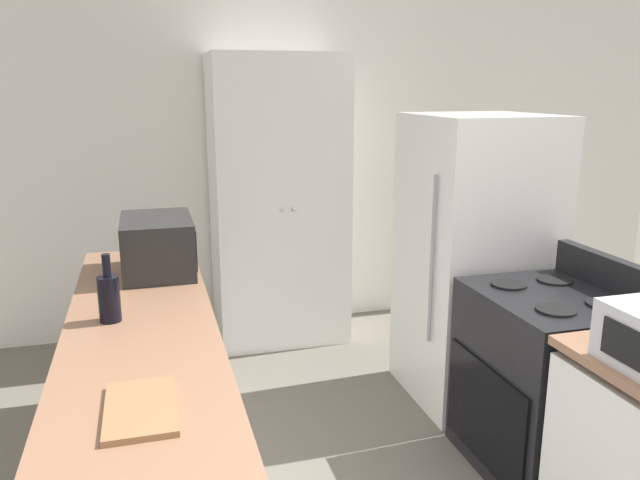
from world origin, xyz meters
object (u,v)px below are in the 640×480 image
(pantry_cabinet, at_px, (279,202))
(stove, at_px, (547,382))
(refrigerator, at_px, (475,260))
(wine_bottle, at_px, (109,297))
(microwave, at_px, (158,245))

(pantry_cabinet, height_order, stove, pantry_cabinet)
(pantry_cabinet, relative_size, refrigerator, 1.22)
(wine_bottle, bearing_deg, pantry_cabinet, 58.48)
(microwave, height_order, wine_bottle, microwave)
(stove, height_order, refrigerator, refrigerator)
(stove, bearing_deg, microwave, 153.28)
(refrigerator, relative_size, wine_bottle, 5.89)
(stove, distance_m, microwave, 2.04)
(refrigerator, bearing_deg, stove, -92.84)
(microwave, bearing_deg, stove, -26.72)
(pantry_cabinet, xyz_separation_m, refrigerator, (0.92, -1.17, -0.18))
(microwave, bearing_deg, wine_bottle, -107.78)
(stove, height_order, wine_bottle, wine_bottle)
(microwave, bearing_deg, refrigerator, -2.34)
(refrigerator, height_order, wine_bottle, refrigerator)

